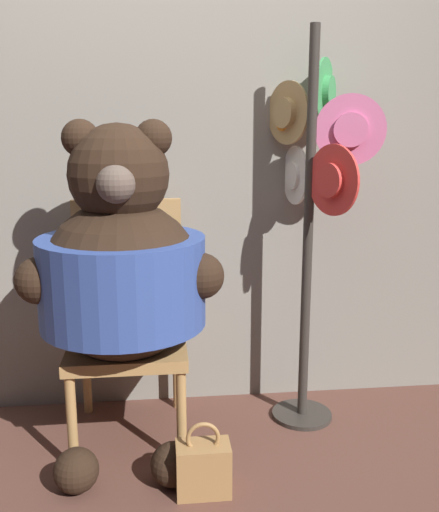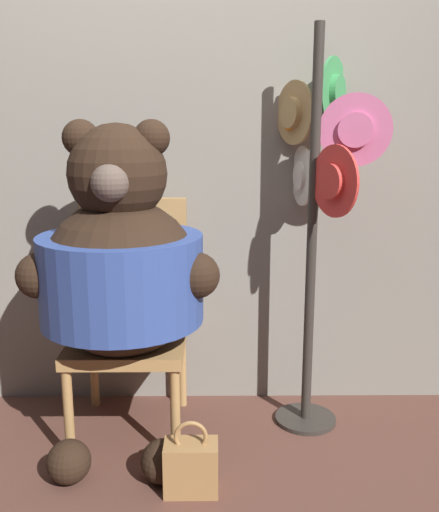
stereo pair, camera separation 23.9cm
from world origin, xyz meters
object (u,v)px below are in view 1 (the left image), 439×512
(chair, at_px, (128,315))
(teddy_bear, at_px, (122,270))
(hat_display_rack, at_px, (313,184))
(handbag_on_ground, at_px, (203,467))

(chair, height_order, teddy_bear, teddy_bear)
(chair, bearing_deg, hat_display_rack, 2.16)
(chair, relative_size, teddy_bear, 0.75)
(teddy_bear, bearing_deg, chair, 87.84)
(teddy_bear, relative_size, handbag_on_ground, 4.76)
(teddy_bear, distance_m, hat_display_rack, 0.91)
(hat_display_rack, xyz_separation_m, handbag_on_ground, (-0.54, -0.57, -0.99))
(teddy_bear, bearing_deg, handbag_on_ground, -50.09)
(chair, bearing_deg, handbag_on_ground, -62.07)
(teddy_bear, height_order, hat_display_rack, hat_display_rack)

